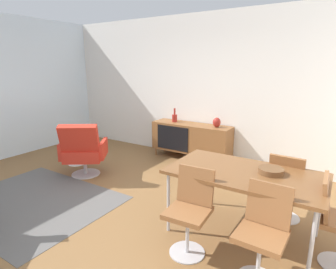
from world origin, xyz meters
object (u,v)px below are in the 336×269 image
(fruit_bowl, at_px, (75,135))
(vase_sculptural_dark, at_px, (175,118))
(lounge_chair_red, at_px, (83,150))
(dining_chair_front_left, at_px, (190,208))
(wooden_bowl_on_table, at_px, (271,171))
(sideboard, at_px, (191,138))
(dining_table, at_px, (245,176))
(vase_cobalt, at_px, (217,122))
(dining_chair_back_right, at_px, (287,184))
(dining_chair_front_right, at_px, (263,230))
(side_table_round, at_px, (76,148))

(fruit_bowl, bearing_deg, vase_sculptural_dark, 47.26)
(lounge_chair_red, bearing_deg, dining_chair_front_left, -17.27)
(wooden_bowl_on_table, height_order, fruit_bowl, wooden_bowl_on_table)
(sideboard, height_order, dining_chair_front_left, dining_chair_front_left)
(sideboard, xyz_separation_m, dining_table, (1.68, -1.95, 0.26))
(vase_cobalt, height_order, dining_chair_front_left, vase_cobalt)
(vase_cobalt, xyz_separation_m, lounge_chair_red, (-1.64, -1.76, -0.34))
(vase_cobalt, height_order, fruit_bowl, vase_cobalt)
(dining_chair_back_right, xyz_separation_m, lounge_chair_red, (-3.14, -0.36, -0.00))
(dining_chair_back_right, bearing_deg, dining_chair_front_right, -89.77)
(dining_chair_front_left, relative_size, side_table_round, 1.65)
(vase_cobalt, xyz_separation_m, wooden_bowl_on_table, (1.39, -1.86, -0.04))
(dining_chair_back_right, bearing_deg, dining_table, -121.87)
(sideboard, distance_m, dining_chair_front_right, 3.23)
(dining_table, relative_size, dining_chair_front_left, 1.87)
(dining_chair_front_left, bearing_deg, vase_cobalt, 107.57)
(vase_cobalt, distance_m, wooden_bowl_on_table, 2.32)
(sideboard, bearing_deg, vase_sculptural_dark, 179.72)
(dining_table, xyz_separation_m, wooden_bowl_on_table, (0.24, 0.10, 0.07))
(sideboard, xyz_separation_m, fruit_bowl, (-1.71, -1.43, 0.12))
(sideboard, distance_m, dining_chair_front_left, 2.84)
(dining_chair_front_left, distance_m, dining_chair_front_right, 0.71)
(dining_table, relative_size, dining_chair_front_right, 1.87)
(sideboard, relative_size, dining_table, 1.00)
(dining_chair_front_right, relative_size, lounge_chair_red, 0.90)
(vase_sculptural_dark, distance_m, dining_chair_front_right, 3.50)
(dining_table, bearing_deg, side_table_round, 171.24)
(dining_chair_back_right, distance_m, lounge_chair_red, 3.16)
(lounge_chair_red, bearing_deg, dining_chair_front_right, -13.55)
(side_table_round, bearing_deg, vase_cobalt, 32.65)
(vase_cobalt, relative_size, fruit_bowl, 0.90)
(dining_table, relative_size, fruit_bowl, 8.00)
(dining_chair_front_right, bearing_deg, dining_chair_back_right, 90.23)
(wooden_bowl_on_table, relative_size, dining_chair_front_right, 0.30)
(dining_chair_front_left, height_order, fruit_bowl, dining_chair_front_left)
(dining_chair_front_right, bearing_deg, sideboard, 128.95)
(wooden_bowl_on_table, xyz_separation_m, dining_chair_back_right, (0.11, 0.46, -0.30))
(dining_chair_front_left, relative_size, lounge_chair_red, 0.90)
(vase_cobalt, distance_m, vase_sculptural_dark, 0.91)
(vase_sculptural_dark, relative_size, dining_chair_back_right, 0.32)
(dining_table, bearing_deg, vase_sculptural_dark, 136.55)
(dining_chair_front_left, height_order, side_table_round, dining_chair_front_left)
(wooden_bowl_on_table, bearing_deg, side_table_round, 173.36)
(lounge_chair_red, xyz_separation_m, fruit_bowl, (-0.60, 0.32, 0.09))
(dining_chair_back_right, height_order, dining_chair_front_left, same)
(side_table_round, bearing_deg, dining_table, -8.76)
(dining_chair_front_left, bearing_deg, vase_sculptural_dark, 124.22)
(dining_table, bearing_deg, wooden_bowl_on_table, 22.50)
(dining_chair_back_right, relative_size, fruit_bowl, 4.28)
(sideboard, bearing_deg, dining_chair_front_right, -51.05)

